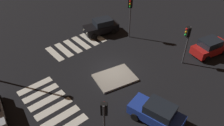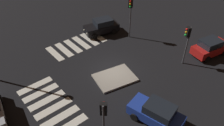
% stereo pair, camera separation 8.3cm
% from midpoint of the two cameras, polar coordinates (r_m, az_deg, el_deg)
% --- Properties ---
extents(ground_plane, '(80.00, 80.00, 0.00)m').
position_cam_midpoint_polar(ground_plane, '(21.71, 0.11, -2.09)').
color(ground_plane, black).
extents(traffic_island, '(4.14, 3.44, 0.18)m').
position_cam_midpoint_polar(traffic_island, '(20.84, 0.87, -3.80)').
color(traffic_island, gray).
rests_on(traffic_island, ground).
extents(car_black, '(4.44, 2.70, 1.82)m').
position_cam_midpoint_polar(car_black, '(27.40, -2.55, 9.38)').
color(car_black, black).
rests_on(car_black, ground).
extents(car_blue, '(2.65, 4.40, 1.81)m').
position_cam_midpoint_polar(car_blue, '(17.19, 11.52, -12.60)').
color(car_blue, '#1E389E').
rests_on(car_blue, ground).
extents(car_red, '(4.41, 2.60, 1.83)m').
position_cam_midpoint_polar(car_red, '(25.71, 24.14, 3.73)').
color(car_red, red).
rests_on(car_red, ground).
extents(traffic_light_north, '(0.54, 0.54, 3.77)m').
position_cam_midpoint_polar(traffic_light_north, '(14.30, -2.00, -12.91)').
color(traffic_light_north, '#47474C').
rests_on(traffic_light_north, ground).
extents(traffic_light_west, '(0.53, 0.54, 4.15)m').
position_cam_midpoint_polar(traffic_light_west, '(22.08, 18.94, 6.40)').
color(traffic_light_west, '#47474C').
rests_on(traffic_light_west, ground).
extents(traffic_light_south, '(0.53, 0.54, 4.80)m').
position_cam_midpoint_polar(traffic_light_south, '(25.28, 4.89, 13.64)').
color(traffic_light_south, '#47474C').
rests_on(traffic_light_south, ground).
extents(crosswalk_near, '(6.45, 3.20, 0.02)m').
position_cam_midpoint_polar(crosswalk_near, '(25.88, -8.88, 4.79)').
color(crosswalk_near, silver).
rests_on(crosswalk_near, ground).
extents(crosswalk_side, '(3.20, 6.45, 0.02)m').
position_cam_midpoint_polar(crosswalk_side, '(19.30, -15.53, -10.20)').
color(crosswalk_side, silver).
rests_on(crosswalk_side, ground).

